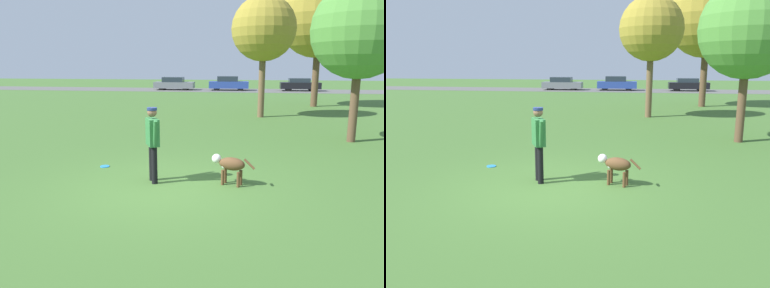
% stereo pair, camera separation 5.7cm
% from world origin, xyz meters
% --- Properties ---
extents(ground_plane, '(120.00, 120.00, 0.00)m').
position_xyz_m(ground_plane, '(0.00, 0.00, 0.00)').
color(ground_plane, '#426B2D').
extents(far_road_strip, '(120.00, 6.00, 0.01)m').
position_xyz_m(far_road_strip, '(0.00, 31.84, 0.01)').
color(far_road_strip, '#5B5B59').
rests_on(far_road_strip, ground_plane).
extents(person, '(0.42, 0.69, 1.69)m').
position_xyz_m(person, '(-0.33, 0.36, 1.01)').
color(person, black).
rests_on(person, ground_plane).
extents(dog, '(0.99, 0.47, 0.66)m').
position_xyz_m(dog, '(1.37, 0.43, 0.46)').
color(dog, brown).
rests_on(dog, ground_plane).
extents(frisbee, '(0.24, 0.24, 0.02)m').
position_xyz_m(frisbee, '(-1.92, 1.40, 0.01)').
color(frisbee, '#268CE5').
rests_on(frisbee, ground_plane).
extents(tree_far_right, '(5.03, 5.03, 8.03)m').
position_xyz_m(tree_far_right, '(5.68, 17.27, 5.50)').
color(tree_far_right, brown).
rests_on(tree_far_right, ground_plane).
extents(tree_mid_center, '(3.14, 3.14, 5.90)m').
position_xyz_m(tree_mid_center, '(2.25, 11.69, 4.30)').
color(tree_mid_center, brown).
rests_on(tree_mid_center, ground_plane).
extents(tree_near_right, '(3.19, 3.19, 5.31)m').
position_xyz_m(tree_near_right, '(5.23, 5.85, 3.70)').
color(tree_near_right, brown).
rests_on(tree_near_right, ground_plane).
extents(parked_car_grey, '(4.21, 1.93, 1.34)m').
position_xyz_m(parked_car_grey, '(-6.43, 31.70, 0.65)').
color(parked_car_grey, slate).
rests_on(parked_car_grey, ground_plane).
extents(parked_car_blue, '(4.09, 1.92, 1.45)m').
position_xyz_m(parked_car_blue, '(-0.69, 31.91, 0.71)').
color(parked_car_blue, '#284293').
rests_on(parked_car_blue, ground_plane).
extents(parked_car_black, '(3.96, 1.73, 1.29)m').
position_xyz_m(parked_car_black, '(6.52, 32.07, 0.65)').
color(parked_car_black, black).
rests_on(parked_car_black, ground_plane).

